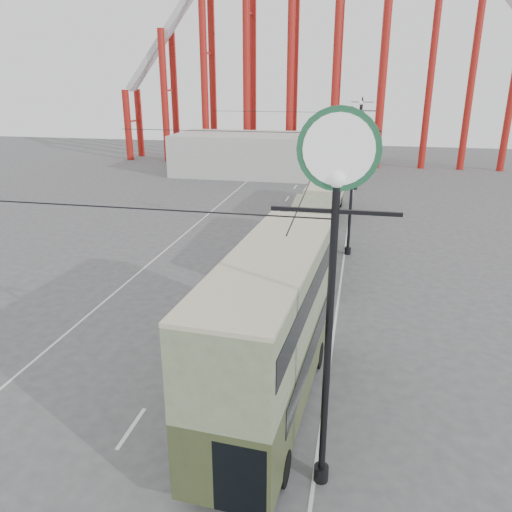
% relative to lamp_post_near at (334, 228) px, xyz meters
% --- Properties ---
extents(ground, '(160.00, 160.00, 0.00)m').
position_rel_lamp_post_near_xyz_m(ground, '(-5.60, 3.00, -7.86)').
color(ground, '#49494B').
rests_on(ground, ground).
extents(road_markings, '(12.52, 120.00, 0.01)m').
position_rel_lamp_post_near_xyz_m(road_markings, '(-6.46, 22.70, -7.86)').
color(road_markings, silver).
rests_on(road_markings, ground).
extents(lamp_post_near, '(3.20, 0.44, 10.80)m').
position_rel_lamp_post_near_xyz_m(lamp_post_near, '(0.00, 0.00, 0.00)').
color(lamp_post_near, black).
rests_on(lamp_post_near, ground).
extents(lamp_post_mid, '(3.20, 0.44, 9.32)m').
position_rel_lamp_post_near_xyz_m(lamp_post_mid, '(0.00, 21.00, -3.18)').
color(lamp_post_mid, black).
rests_on(lamp_post_mid, ground).
extents(lamp_post_far, '(3.20, 0.44, 9.32)m').
position_rel_lamp_post_near_xyz_m(lamp_post_far, '(0.00, 43.00, -3.18)').
color(lamp_post_far, black).
rests_on(lamp_post_far, ground).
extents(lamp_post_distant, '(3.20, 0.44, 9.32)m').
position_rel_lamp_post_near_xyz_m(lamp_post_distant, '(0.00, 65.00, -3.18)').
color(lamp_post_distant, black).
rests_on(lamp_post_distant, ground).
extents(fairground_shed, '(22.00, 10.00, 5.00)m').
position_rel_lamp_post_near_xyz_m(fairground_shed, '(-11.60, 50.00, -5.36)').
color(fairground_shed, '#ADADA7').
rests_on(fairground_shed, ground).
extents(double_decker_bus, '(3.48, 11.21, 5.94)m').
position_rel_lamp_post_near_xyz_m(double_decker_bus, '(-2.14, 3.23, -4.54)').
color(double_decker_bus, '#334022').
rests_on(double_decker_bus, ground).
extents(single_decker_green, '(3.08, 11.90, 3.34)m').
position_rel_lamp_post_near_xyz_m(single_decker_green, '(-2.49, 18.41, -5.98)').
color(single_decker_green, '#657555').
rests_on(single_decker_green, ground).
extents(single_decker_cream, '(2.93, 9.86, 3.03)m').
position_rel_lamp_post_near_xyz_m(single_decker_cream, '(-2.43, 31.85, -6.15)').
color(single_decker_cream, '#BDB998').
rests_on(single_decker_cream, ground).
extents(pedestrian, '(0.67, 0.56, 1.55)m').
position_rel_lamp_post_near_xyz_m(pedestrian, '(-4.48, 9.72, -7.09)').
color(pedestrian, black).
rests_on(pedestrian, ground).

